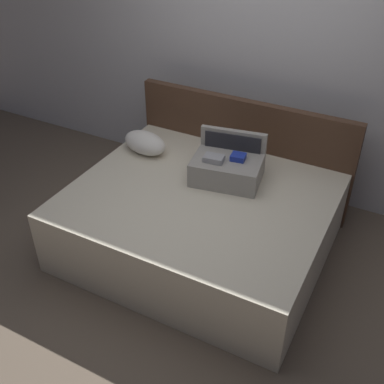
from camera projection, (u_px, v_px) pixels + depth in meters
ground_plane at (176, 278)px, 3.68m from camera, size 12.00×12.00×0.00m
back_wall at (265, 53)px, 4.13m from camera, size 8.00×0.10×2.60m
bed at (199, 222)px, 3.81m from camera, size 1.99×1.67×0.55m
headboard at (243, 151)px, 4.32m from camera, size 2.03×0.08×1.00m
hard_case_large at (227, 166)px, 3.76m from camera, size 0.61×0.49×0.36m
pillow_near_headboard at (145, 143)px, 4.14m from camera, size 0.46×0.32×0.19m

